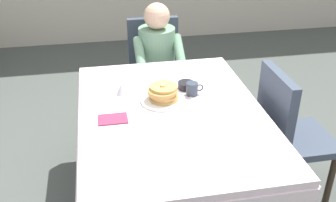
{
  "coord_description": "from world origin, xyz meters",
  "views": [
    {
      "loc": [
        -0.4,
        -2.02,
        1.94
      ],
      "look_at": [
        -0.02,
        0.04,
        0.79
      ],
      "focal_mm": 42.51,
      "sensor_mm": 36.0,
      "label": 1
    }
  ],
  "objects_px": {
    "dining_table_main": "(172,124)",
    "spoon_near_edge": "(169,127)",
    "knife_right_of_plate": "(193,100)",
    "fork_left_of_plate": "(133,105)",
    "chair_right_side": "(287,128)",
    "plate_breakfast": "(163,100)",
    "diner_person": "(158,57)",
    "chair_diner": "(155,65)",
    "syrup_pitcher": "(122,89)",
    "bowl_butter": "(186,85)",
    "cup_coffee": "(192,89)",
    "breakfast_stack": "(163,93)"
  },
  "relations": [
    {
      "from": "dining_table_main",
      "to": "spoon_near_edge",
      "type": "relative_size",
      "value": 10.16
    },
    {
      "from": "knife_right_of_plate",
      "to": "fork_left_of_plate",
      "type": "bearing_deg",
      "value": 84.78
    },
    {
      "from": "chair_right_side",
      "to": "knife_right_of_plate",
      "type": "relative_size",
      "value": 4.65
    },
    {
      "from": "knife_right_of_plate",
      "to": "plate_breakfast",
      "type": "bearing_deg",
      "value": 78.77
    },
    {
      "from": "diner_person",
      "to": "dining_table_main",
      "type": "bearing_deg",
      "value": 85.51
    },
    {
      "from": "spoon_near_edge",
      "to": "chair_diner",
      "type": "bearing_deg",
      "value": 75.07
    },
    {
      "from": "chair_diner",
      "to": "syrup_pitcher",
      "type": "relative_size",
      "value": 11.63
    },
    {
      "from": "chair_right_side",
      "to": "dining_table_main",
      "type": "bearing_deg",
      "value": -90.0
    },
    {
      "from": "chair_right_side",
      "to": "knife_right_of_plate",
      "type": "height_order",
      "value": "chair_right_side"
    },
    {
      "from": "chair_right_side",
      "to": "bowl_butter",
      "type": "xyz_separation_m",
      "value": [
        -0.62,
        0.28,
        0.23
      ]
    },
    {
      "from": "syrup_pitcher",
      "to": "knife_right_of_plate",
      "type": "relative_size",
      "value": 0.4
    },
    {
      "from": "dining_table_main",
      "to": "fork_left_of_plate",
      "type": "xyz_separation_m",
      "value": [
        -0.22,
        0.11,
        0.09
      ]
    },
    {
      "from": "knife_right_of_plate",
      "to": "chair_right_side",
      "type": "bearing_deg",
      "value": -105.51
    },
    {
      "from": "fork_left_of_plate",
      "to": "cup_coffee",
      "type": "bearing_deg",
      "value": -82.62
    },
    {
      "from": "bowl_butter",
      "to": "knife_right_of_plate",
      "type": "bearing_deg",
      "value": -88.0
    },
    {
      "from": "plate_breakfast",
      "to": "knife_right_of_plate",
      "type": "height_order",
      "value": "plate_breakfast"
    },
    {
      "from": "bowl_butter",
      "to": "chair_diner",
      "type": "bearing_deg",
      "value": 94.63
    },
    {
      "from": "cup_coffee",
      "to": "spoon_near_edge",
      "type": "bearing_deg",
      "value": -121.72
    },
    {
      "from": "cup_coffee",
      "to": "fork_left_of_plate",
      "type": "relative_size",
      "value": 0.63
    },
    {
      "from": "dining_table_main",
      "to": "diner_person",
      "type": "bearing_deg",
      "value": 85.51
    },
    {
      "from": "fork_left_of_plate",
      "to": "spoon_near_edge",
      "type": "bearing_deg",
      "value": -151.89
    },
    {
      "from": "plate_breakfast",
      "to": "spoon_near_edge",
      "type": "xyz_separation_m",
      "value": [
        -0.02,
        -0.31,
        -0.01
      ]
    },
    {
      "from": "breakfast_stack",
      "to": "spoon_near_edge",
      "type": "xyz_separation_m",
      "value": [
        -0.02,
        -0.31,
        -0.06
      ]
    },
    {
      "from": "chair_right_side",
      "to": "breakfast_stack",
      "type": "bearing_deg",
      "value": -99.33
    },
    {
      "from": "plate_breakfast",
      "to": "fork_left_of_plate",
      "type": "relative_size",
      "value": 1.56
    },
    {
      "from": "bowl_butter",
      "to": "fork_left_of_plate",
      "type": "distance_m",
      "value": 0.41
    },
    {
      "from": "breakfast_stack",
      "to": "bowl_butter",
      "type": "xyz_separation_m",
      "value": [
        0.18,
        0.15,
        -0.04
      ]
    },
    {
      "from": "knife_right_of_plate",
      "to": "syrup_pitcher",
      "type": "bearing_deg",
      "value": 64.29
    },
    {
      "from": "chair_diner",
      "to": "chair_right_side",
      "type": "bearing_deg",
      "value": 120.57
    },
    {
      "from": "fork_left_of_plate",
      "to": "knife_right_of_plate",
      "type": "height_order",
      "value": "same"
    },
    {
      "from": "fork_left_of_plate",
      "to": "chair_diner",
      "type": "bearing_deg",
      "value": -18.84
    },
    {
      "from": "dining_table_main",
      "to": "knife_right_of_plate",
      "type": "height_order",
      "value": "knife_right_of_plate"
    },
    {
      "from": "diner_person",
      "to": "plate_breakfast",
      "type": "bearing_deg",
      "value": 82.76
    },
    {
      "from": "cup_coffee",
      "to": "bowl_butter",
      "type": "xyz_separation_m",
      "value": [
        -0.02,
        0.1,
        -0.02
      ]
    },
    {
      "from": "dining_table_main",
      "to": "diner_person",
      "type": "xyz_separation_m",
      "value": [
        0.08,
        1.01,
        0.02
      ]
    },
    {
      "from": "fork_left_of_plate",
      "to": "plate_breakfast",
      "type": "bearing_deg",
      "value": -86.9
    },
    {
      "from": "dining_table_main",
      "to": "cup_coffee",
      "type": "height_order",
      "value": "cup_coffee"
    },
    {
      "from": "breakfast_stack",
      "to": "knife_right_of_plate",
      "type": "relative_size",
      "value": 0.98
    },
    {
      "from": "dining_table_main",
      "to": "knife_right_of_plate",
      "type": "relative_size",
      "value": 7.62
    },
    {
      "from": "chair_diner",
      "to": "knife_right_of_plate",
      "type": "relative_size",
      "value": 4.65
    },
    {
      "from": "plate_breakfast",
      "to": "cup_coffee",
      "type": "xyz_separation_m",
      "value": [
        0.2,
        0.05,
        0.03
      ]
    },
    {
      "from": "bowl_butter",
      "to": "syrup_pitcher",
      "type": "distance_m",
      "value": 0.43
    },
    {
      "from": "diner_person",
      "to": "chair_right_side",
      "type": "relative_size",
      "value": 1.2
    },
    {
      "from": "dining_table_main",
      "to": "chair_right_side",
      "type": "xyz_separation_m",
      "value": [
        0.77,
        0.0,
        -0.12
      ]
    },
    {
      "from": "chair_diner",
      "to": "bowl_butter",
      "type": "distance_m",
      "value": 0.92
    },
    {
      "from": "diner_person",
      "to": "spoon_near_edge",
      "type": "relative_size",
      "value": 7.47
    },
    {
      "from": "spoon_near_edge",
      "to": "dining_table_main",
      "type": "bearing_deg",
      "value": 64.44
    },
    {
      "from": "diner_person",
      "to": "chair_right_side",
      "type": "bearing_deg",
      "value": 124.27
    },
    {
      "from": "breakfast_stack",
      "to": "cup_coffee",
      "type": "bearing_deg",
      "value": 14.4
    },
    {
      "from": "dining_table_main",
      "to": "bowl_butter",
      "type": "xyz_separation_m",
      "value": [
        0.15,
        0.28,
        0.11
      ]
    }
  ]
}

